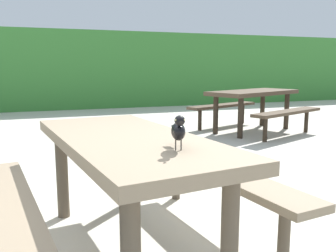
% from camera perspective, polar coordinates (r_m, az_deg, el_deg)
% --- Properties ---
extents(hedge_wall, '(28.00, 2.06, 2.16)m').
position_cam_1_polar(hedge_wall, '(11.20, -18.46, 8.35)').
color(hedge_wall, '#387A33').
rests_on(hedge_wall, ground).
extents(picnic_table_foreground, '(1.89, 1.92, 0.74)m').
position_cam_1_polar(picnic_table_foreground, '(2.29, -6.39, -5.99)').
color(picnic_table_foreground, '#84725B').
rests_on(picnic_table_foreground, ground).
extents(bird_grackle, '(0.11, 0.28, 0.18)m').
position_cam_1_polar(bird_grackle, '(1.81, 1.66, -0.68)').
color(bird_grackle, black).
rests_on(bird_grackle, picnic_table_foreground).
extents(picnic_table_mid_left, '(2.21, 2.19, 0.74)m').
position_cam_1_polar(picnic_table_mid_left, '(6.73, 13.18, 3.87)').
color(picnic_table_mid_left, '#473828').
rests_on(picnic_table_mid_left, ground).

